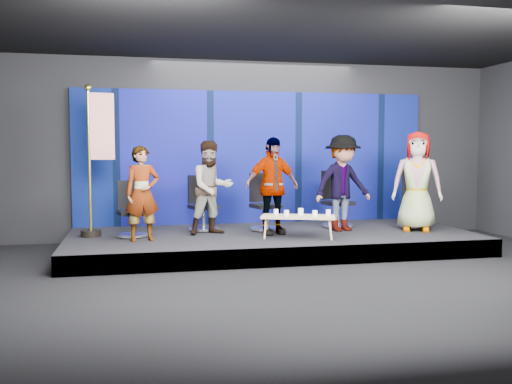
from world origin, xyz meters
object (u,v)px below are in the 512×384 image
Objects in this scene: coffee_table at (298,217)px; mug_d at (315,213)px; panelist_c at (272,186)px; mug_a at (276,212)px; panelist_d at (343,183)px; flag_stand at (97,157)px; panelist_b at (211,188)px; chair_b at (202,212)px; chair_d at (336,209)px; mug_b at (287,213)px; panelist_a at (142,193)px; chair_e at (414,208)px; mug_c at (301,211)px; panelist_e at (417,181)px; mug_e at (328,212)px; chair_c at (264,211)px; chair_a at (131,218)px.

coffee_table is 13.75× the size of mug_d.
panelist_c is at bearing 124.37° from coffee_table.
mug_a is at bearing 147.92° from coffee_table.
panelist_c is at bearing 173.06° from panelist_d.
panelist_d is 0.68× the size of flag_stand.
panelist_b is 17.38× the size of mug_a.
chair_b is 2.16m from mug_d.
chair_d is 10.91× the size of mug_b.
chair_e is at bearing -5.97° from panelist_a.
panelist_b is 1.59m from mug_c.
panelist_e is at bearing 13.20° from mug_d.
mug_e is at bearing -24.46° from flag_stand.
chair_d is at bearing 41.46° from mug_b.
panelist_b is at bearing 157.33° from mug_c.
chair_b is at bearing 154.20° from panelist_d.
panelist_d is at bearing -110.72° from chair_d.
mug_d is at bearing -58.64° from panelist_c.
panelist_e is at bearing -14.04° from panelist_c.
coffee_table is at bearing -54.26° from chair_b.
coffee_table is at bearing -161.00° from panelist_d.
coffee_table is at bearing -135.67° from chair_e.
panelist_b is at bearing 153.76° from mug_a.
panelist_b is 16.98× the size of mug_e.
chair_b is at bearing 144.47° from mug_c.
chair_c is 0.97m from mug_c.
coffee_table is 0.39m from mug_a.
chair_b is 3.90m from panelist_e.
chair_a is 3.80m from chair_d.
panelist_c is 0.69m from mug_c.
chair_b is 1.12m from chair_c.
chair_a is 2.79m from coffee_table.
panelist_a is 2.34m from chair_c.
coffee_table is 12.14× the size of mug_c.
chair_b reaches higher than chair_a.
panelist_e is at bearing -24.62° from chair_c.
chair_b is 3.98m from chair_e.
chair_a is 0.91× the size of chair_c.
panelist_b is at bearing -12.41° from chair_a.
flag_stand reaches higher than chair_d.
panelist_c is at bearing -168.49° from chair_d.
panelist_e reaches higher than chair_a.
panelist_d is at bearing 44.63° from mug_d.
panelist_d is 18.13× the size of mug_e.
mug_d is (2.94, -0.85, 0.11)m from chair_a.
panelist_d is 0.96m from mug_e.
mug_d is at bearing -42.76° from panelist_b.
panelist_b is at bearing -152.04° from chair_e.
chair_e is (1.51, 0.20, -0.50)m from panelist_d.
mug_a is at bearing -23.23° from flag_stand.
panelist_e reaches higher than panelist_c.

